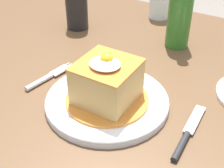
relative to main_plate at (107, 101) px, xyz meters
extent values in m
cube|color=brown|center=(-0.04, 0.14, -0.03)|extent=(1.47, 0.88, 0.04)
cylinder|color=brown|center=(-0.70, 0.50, -0.40)|extent=(0.07, 0.07, 0.70)
cylinder|color=white|center=(0.00, 0.00, 0.00)|extent=(0.26, 0.26, 0.01)
torus|color=white|center=(0.00, 0.00, 0.00)|extent=(0.26, 0.26, 0.01)
cylinder|color=orange|center=(0.00, 0.00, 0.00)|extent=(0.18, 0.18, 0.01)
cube|color=tan|center=(0.00, 0.00, 0.05)|extent=(0.11, 0.11, 0.08)
cube|color=orange|center=(0.00, 0.00, 0.09)|extent=(0.11, 0.12, 0.00)
ellipsoid|color=white|center=(0.00, -0.01, 0.10)|extent=(0.06, 0.06, 0.01)
sphere|color=yellow|center=(0.00, 0.00, 0.10)|extent=(0.03, 0.03, 0.03)
cylinder|color=silver|center=(-0.17, -0.02, 0.00)|extent=(0.02, 0.08, 0.01)
cube|color=silver|center=(-0.16, 0.05, 0.00)|extent=(0.03, 0.05, 0.00)
cylinder|color=silver|center=(-0.15, 0.07, 0.00)|extent=(0.01, 0.03, 0.00)
cylinder|color=silver|center=(-0.16, 0.07, 0.00)|extent=(0.01, 0.03, 0.00)
cylinder|color=silver|center=(-0.17, 0.07, 0.00)|extent=(0.01, 0.03, 0.00)
cylinder|color=#262628|center=(0.18, -0.04, 0.00)|extent=(0.01, 0.08, 0.01)
cube|color=silver|center=(0.18, 0.04, 0.00)|extent=(0.02, 0.09, 0.00)
cylinder|color=black|center=(-0.28, 0.28, 0.05)|extent=(0.07, 0.07, 0.12)
cylinder|color=#2D6B23|center=(0.03, 0.32, 0.07)|extent=(0.06, 0.06, 0.15)
cylinder|color=gold|center=(-0.10, 0.48, 0.02)|extent=(0.06, 0.06, 0.06)
cylinder|color=silver|center=(-0.10, 0.48, 0.04)|extent=(0.07, 0.07, 0.10)
camera|label=1|loc=(0.28, -0.45, 0.41)|focal=50.78mm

